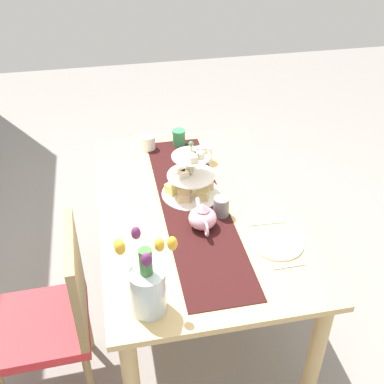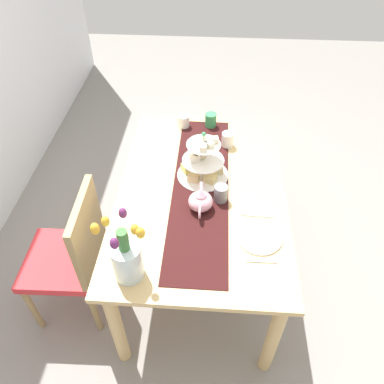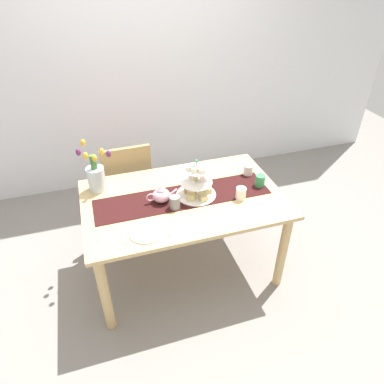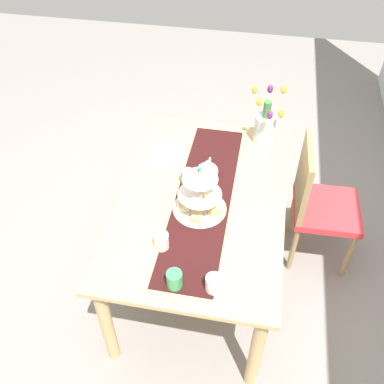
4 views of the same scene
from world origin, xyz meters
name	(u,v)px [view 2 (image 2 of 4)]	position (x,y,z in m)	size (l,w,h in m)	color
ground_plane	(200,263)	(0.00, 0.00, 0.00)	(8.00, 8.00, 0.00)	gray
dining_table	(202,200)	(0.00, 0.00, 0.63)	(1.49, 0.94, 0.74)	tan
chair_left	(73,254)	(-0.34, 0.70, 0.50)	(0.43, 0.43, 0.91)	#9C8254
table_runner	(201,187)	(0.00, 0.01, 0.74)	(1.32, 0.31, 0.00)	black
tiered_cake_stand	(203,164)	(0.10, 0.00, 0.82)	(0.30, 0.30, 0.30)	beige
teapot	(201,201)	(-0.17, 0.00, 0.80)	(0.24, 0.13, 0.14)	#E5A8BC
tulip_vase	(126,257)	(-0.60, 0.30, 0.86)	(0.24, 0.21, 0.39)	silver
cream_jug	(184,121)	(0.60, 0.15, 0.78)	(0.08, 0.08, 0.09)	white
dinner_plate_left	(259,237)	(-0.34, -0.30, 0.74)	(0.23, 0.23, 0.01)	white
fork_left	(261,261)	(-0.49, -0.30, 0.74)	(0.02, 0.15, 0.01)	silver
knife_left	(257,216)	(-0.20, -0.30, 0.74)	(0.01, 0.17, 0.01)	silver
mug_grey	(221,193)	(-0.09, -0.11, 0.79)	(0.08, 0.08, 0.10)	slate
mug_white_text	(228,140)	(0.40, -0.14, 0.78)	(0.08, 0.08, 0.10)	white
mug_orange	(211,120)	(0.62, -0.03, 0.78)	(0.08, 0.08, 0.10)	#389356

